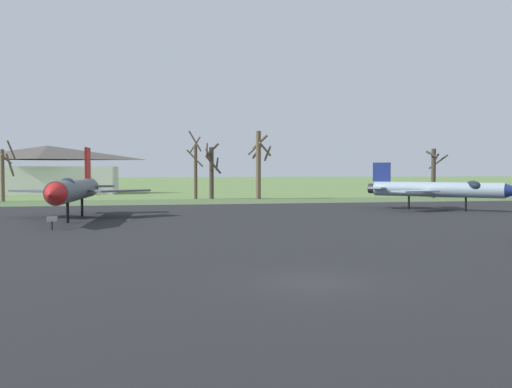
# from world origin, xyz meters

# --- Properties ---
(ground_plane) EXTENTS (600.00, 600.00, 0.00)m
(ground_plane) POSITION_xyz_m (0.00, 0.00, 0.00)
(ground_plane) COLOR #607F42
(asphalt_apron) EXTENTS (87.74, 56.65, 0.05)m
(asphalt_apron) POSITION_xyz_m (0.00, 17.00, 0.03)
(asphalt_apron) COLOR black
(asphalt_apron) RESTS_ON ground
(grass_verge_strip) EXTENTS (147.74, 12.00, 0.06)m
(grass_verge_strip) POSITION_xyz_m (0.00, 51.32, 0.03)
(grass_verge_strip) COLOR #4D653C
(grass_verge_strip) RESTS_ON ground
(jet_fighter_front_left) EXTENTS (11.80, 11.56, 4.57)m
(jet_fighter_front_left) POSITION_xyz_m (22.19, 31.36, 2.04)
(jet_fighter_front_left) COLOR #8EA3B2
(jet_fighter_front_left) RESTS_ON ground
(jet_fighter_front_right) EXTENTS (11.12, 16.77, 5.78)m
(jet_fighter_front_right) POSITION_xyz_m (-10.43, 27.40, 2.36)
(jet_fighter_front_right) COLOR #565B60
(jet_fighter_front_right) RESTS_ON ground
(info_placard_front_right) EXTENTS (0.66, 0.32, 0.90)m
(info_placard_front_right) POSITION_xyz_m (-11.04, 19.68, 0.58)
(info_placard_front_right) COLOR black
(info_placard_front_right) RESTS_ON ground
(bare_tree_left_of_center) EXTENTS (1.65, 2.36, 7.40)m
(bare_tree_left_of_center) POSITION_xyz_m (-21.31, 56.45, 3.63)
(bare_tree_left_of_center) COLOR brown
(bare_tree_left_of_center) RESTS_ON ground
(bare_tree_center) EXTENTS (2.19, 2.14, 8.95)m
(bare_tree_center) POSITION_xyz_m (1.94, 58.51, 4.17)
(bare_tree_center) COLOR brown
(bare_tree_center) RESTS_ON ground
(bare_tree_right_of_center) EXTENTS (2.20, 2.40, 7.46)m
(bare_tree_right_of_center) POSITION_xyz_m (4.04, 58.22, 3.97)
(bare_tree_right_of_center) COLOR #42382D
(bare_tree_right_of_center) RESTS_ON ground
(bare_tree_far_right) EXTENTS (3.10, 3.16, 8.89)m
(bare_tree_far_right) POSITION_xyz_m (9.94, 55.77, 4.93)
(bare_tree_far_right) COLOR brown
(bare_tree_far_right) RESTS_ON ground
(bare_tree_backdrop_extra) EXTENTS (3.21, 3.20, 6.71)m
(bare_tree_backdrop_extra) POSITION_xyz_m (33.78, 54.11, 3.64)
(bare_tree_backdrop_extra) COLOR #42382D
(bare_tree_backdrop_extra) RESTS_ON ground
(visitor_building) EXTENTS (23.27, 12.67, 7.81)m
(visitor_building) POSITION_xyz_m (-19.74, 81.70, 3.82)
(visitor_building) COLOR silver
(visitor_building) RESTS_ON ground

